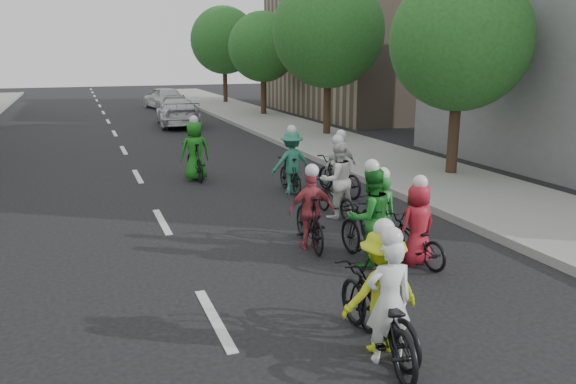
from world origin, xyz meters
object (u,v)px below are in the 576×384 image
cyclist_0 (385,314)px  cyclist_8 (339,172)px  cyclist_5 (379,221)px  cyclist_9 (195,156)px  cyclist_6 (336,187)px  cyclist_7 (291,167)px  cyclist_4 (415,233)px  cyclist_1 (368,226)px  cyclist_2 (379,301)px  follow_car_lead (178,112)px  follow_car_trail (164,98)px  cyclist_3 (310,216)px

cyclist_0 → cyclist_8: 8.13m
cyclist_5 → cyclist_9: cyclist_9 is taller
cyclist_5 → cyclist_8: bearing=-99.1°
cyclist_6 → cyclist_7: bearing=-92.8°
cyclist_6 → cyclist_8: bearing=-124.2°
cyclist_0 → cyclist_4: 3.36m
cyclist_1 → cyclist_2: 2.89m
cyclist_7 → cyclist_0: bearing=78.1°
follow_car_lead → cyclist_8: bearing=99.9°
cyclist_4 → cyclist_5: size_ratio=0.91×
follow_car_trail → cyclist_4: bearing=79.2°
cyclist_1 → follow_car_trail: (0.94, 29.93, 0.03)m
follow_car_lead → cyclist_9: bearing=87.0°
cyclist_6 → cyclist_8: (0.95, 1.82, -0.09)m
cyclist_5 → follow_car_trail: cyclist_5 is taller
cyclist_3 → cyclist_7: cyclist_7 is taller
cyclist_0 → cyclist_6: 6.09m
cyclist_0 → cyclist_7: bearing=-93.8°
cyclist_9 → cyclist_3: bearing=95.0°
cyclist_4 → cyclist_5: 0.80m
cyclist_4 → follow_car_trail: bearing=-98.0°
follow_car_lead → cyclist_4: bearing=96.2°
cyclist_3 → follow_car_trail: (1.53, 28.73, 0.14)m
cyclist_8 → cyclist_5: bearing=65.1°
cyclist_2 → cyclist_3: (0.67, 3.80, -0.02)m
cyclist_1 → follow_car_lead: 20.57m
cyclist_3 → cyclist_4: bearing=140.8°
cyclist_7 → cyclist_9: 3.25m
cyclist_0 → follow_car_lead: cyclist_0 is taller
cyclist_0 → cyclist_5: 3.80m
cyclist_5 → cyclist_7: 4.80m
cyclist_4 → follow_car_lead: bearing=-96.2°
cyclist_3 → cyclist_6: (1.34, 1.69, 0.08)m
cyclist_5 → follow_car_trail: (0.44, 29.42, 0.16)m
cyclist_6 → cyclist_9: (-2.20, 4.94, 0.01)m
cyclist_0 → cyclist_9: size_ratio=1.07×
cyclist_8 → cyclist_9: size_ratio=1.06×
cyclist_7 → follow_car_trail: 24.62m
cyclist_9 → cyclist_5: bearing=102.5°
cyclist_5 → cyclist_6: (0.25, 2.38, 0.09)m
cyclist_3 → cyclist_7: (1.18, 4.11, 0.10)m
cyclist_1 → cyclist_4: bearing=161.2°
cyclist_3 → cyclist_9: (-0.86, 6.64, 0.09)m
cyclist_3 → cyclist_6: size_ratio=0.95×
cyclist_4 → cyclist_7: (-0.22, 5.53, 0.15)m
cyclist_0 → cyclist_9: (-0.14, 10.67, 0.13)m
cyclist_4 → cyclist_9: size_ratio=0.88×
cyclist_5 → cyclist_4: bearing=119.9°
cyclist_1 → cyclist_9: cyclist_1 is taller
cyclist_9 → cyclist_7: bearing=126.5°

